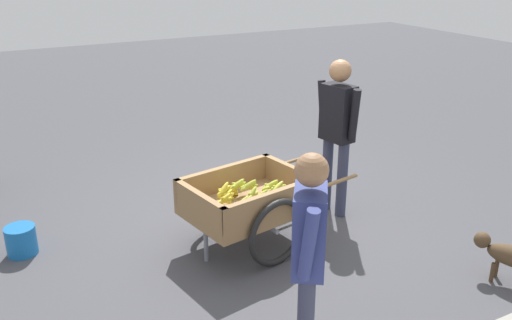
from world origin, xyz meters
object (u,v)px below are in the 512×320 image
at_px(vendor_person, 337,124).
at_px(dog, 509,255).
at_px(plastic_bucket, 21,240).
at_px(bystander_person, 309,248).
at_px(fruit_cart, 248,203).

relative_size(vendor_person, dog, 2.60).
distance_m(vendor_person, plastic_bucket, 3.23).
distance_m(plastic_bucket, bystander_person, 3.00).
bearing_deg(fruit_cart, dog, 135.93).
distance_m(vendor_person, dog, 2.00).
relative_size(dog, plastic_bucket, 2.29).
height_order(plastic_bucket, bystander_person, bystander_person).
relative_size(vendor_person, bystander_person, 1.06).
distance_m(fruit_cart, dog, 2.29).
height_order(vendor_person, bystander_person, vendor_person).
bearing_deg(bystander_person, plastic_bucket, -58.32).
bearing_deg(bystander_person, dog, -178.55).
relative_size(fruit_cart, dog, 2.78).
bearing_deg(vendor_person, bystander_person, 50.26).
height_order(dog, bystander_person, bystander_person).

